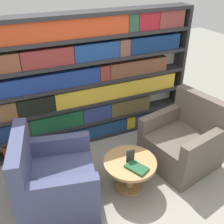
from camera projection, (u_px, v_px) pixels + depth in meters
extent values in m
plane|color=gray|center=(132.00, 200.00, 3.18)|extent=(14.00, 14.00, 0.00)
cube|color=silver|center=(86.00, 79.00, 3.92)|extent=(3.21, 0.05, 1.95)
cube|color=#262628|center=(178.00, 66.00, 4.38)|extent=(0.05, 0.30, 1.95)
cube|color=#262628|center=(91.00, 135.00, 4.30)|extent=(3.11, 0.30, 0.05)
cube|color=#262628|center=(91.00, 120.00, 4.15)|extent=(3.11, 0.30, 0.05)
cube|color=#262628|center=(90.00, 102.00, 3.99)|extent=(3.11, 0.30, 0.05)
cube|color=#262628|center=(89.00, 82.00, 3.82)|extent=(3.11, 0.30, 0.05)
cube|color=#262628|center=(88.00, 61.00, 3.66)|extent=(3.11, 0.30, 0.05)
cube|color=#262628|center=(87.00, 37.00, 3.49)|extent=(3.11, 0.30, 0.05)
cube|color=#262628|center=(86.00, 13.00, 3.34)|extent=(3.11, 0.30, 0.05)
cube|color=maroon|center=(21.00, 146.00, 3.83)|extent=(0.50, 0.20, 0.22)
cube|color=navy|center=(84.00, 131.00, 4.17)|extent=(1.43, 0.20, 0.22)
cube|color=gold|center=(129.00, 120.00, 4.45)|extent=(0.15, 0.20, 0.22)
cube|color=navy|center=(147.00, 116.00, 4.58)|extent=(0.55, 0.20, 0.22)
cube|color=navy|center=(1.00, 132.00, 3.59)|extent=(0.46, 0.20, 0.25)
cube|color=brown|center=(24.00, 127.00, 3.70)|extent=(0.14, 0.20, 0.25)
cube|color=#1A5632|center=(56.00, 120.00, 3.87)|extent=(0.78, 0.20, 0.25)
cube|color=navy|center=(96.00, 111.00, 4.08)|extent=(0.45, 0.20, 0.25)
cube|color=brown|center=(128.00, 104.00, 4.29)|extent=(0.69, 0.20, 0.25)
cube|color=brown|center=(0.00, 111.00, 3.45)|extent=(0.41, 0.20, 0.25)
cube|color=black|center=(36.00, 104.00, 3.61)|extent=(0.50, 0.20, 0.25)
cube|color=gold|center=(118.00, 88.00, 4.05)|extent=(1.98, 0.20, 0.25)
cube|color=navy|center=(42.00, 82.00, 3.50)|extent=(1.60, 0.20, 0.22)
cube|color=maroon|center=(103.00, 72.00, 3.81)|extent=(0.16, 0.20, 0.22)
cube|color=brown|center=(137.00, 66.00, 4.01)|extent=(0.95, 0.20, 0.22)
cube|color=maroon|center=(47.00, 57.00, 3.37)|extent=(0.67, 0.20, 0.23)
cube|color=navy|center=(95.00, 50.00, 3.61)|extent=(0.65, 0.20, 0.23)
cube|color=brown|center=(122.00, 47.00, 3.75)|extent=(0.16, 0.20, 0.23)
cube|color=navy|center=(153.00, 43.00, 3.93)|extent=(0.83, 0.20, 0.23)
cube|color=#B63C1C|center=(59.00, 29.00, 3.27)|extent=(1.87, 0.20, 0.24)
cube|color=#264B37|center=(131.00, 22.00, 3.63)|extent=(0.15, 0.20, 0.24)
cube|color=maroon|center=(146.00, 20.00, 3.71)|extent=(0.33, 0.20, 0.24)
cube|color=brown|center=(169.00, 18.00, 3.85)|extent=(0.42, 0.20, 0.24)
cube|color=#42476B|center=(59.00, 187.00, 3.06)|extent=(1.01, 1.02, 0.45)
cube|color=#42476B|center=(20.00, 160.00, 2.76)|extent=(0.32, 0.87, 0.51)
cube|color=#42476B|center=(64.00, 189.00, 2.59)|extent=(0.72, 0.27, 0.23)
cube|color=#42476B|center=(61.00, 144.00, 3.22)|extent=(0.72, 0.27, 0.23)
cube|color=brown|center=(180.00, 149.00, 3.67)|extent=(1.01, 1.02, 0.45)
cube|color=brown|center=(202.00, 112.00, 3.60)|extent=(0.32, 0.87, 0.51)
cube|color=brown|center=(159.00, 119.00, 3.72)|extent=(0.72, 0.26, 0.23)
cube|color=brown|center=(203.00, 145.00, 3.20)|extent=(0.72, 0.26, 0.23)
cylinder|color=#AD7F4C|center=(129.00, 175.00, 3.28)|extent=(0.12, 0.12, 0.38)
cylinder|color=#AD7F4C|center=(129.00, 185.00, 3.36)|extent=(0.36, 0.36, 0.03)
cylinder|color=#AD7F4C|center=(130.00, 163.00, 3.17)|extent=(0.65, 0.65, 0.04)
cube|color=black|center=(130.00, 161.00, 3.16)|extent=(0.06, 0.06, 0.01)
cube|color=#2D2D2D|center=(130.00, 156.00, 3.12)|extent=(0.11, 0.01, 0.17)
cube|color=#1E512D|center=(137.00, 168.00, 3.04)|extent=(0.26, 0.30, 0.03)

